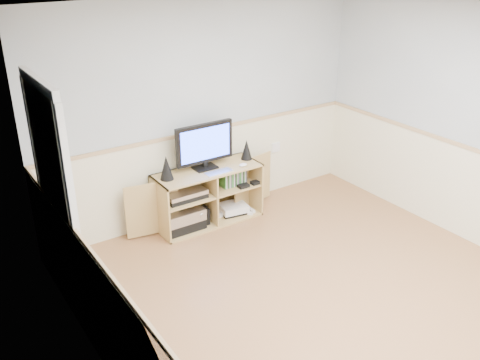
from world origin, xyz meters
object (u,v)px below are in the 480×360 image
monitor (204,145)px  game_consoles (232,209)px  media_cabinet (206,194)px  keyboard (219,172)px

monitor → game_consoles: (0.32, -0.06, -0.87)m
monitor → media_cabinet: bearing=90.0°
media_cabinet → keyboard: (0.07, -0.19, 0.32)m
media_cabinet → game_consoles: size_ratio=4.20×
keyboard → game_consoles: size_ratio=0.68×
keyboard → game_consoles: bearing=27.5°
monitor → game_consoles: bearing=-10.8°
media_cabinet → monitor: bearing=-90.0°
monitor → keyboard: 0.34m
media_cabinet → keyboard: keyboard is taller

